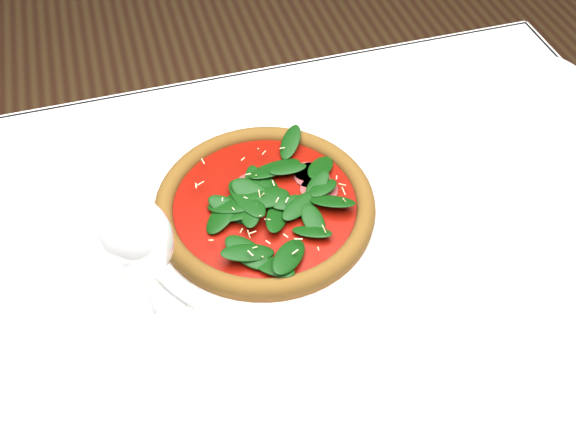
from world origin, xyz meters
name	(u,v)px	position (x,y,z in m)	size (l,w,h in m)	color
dining_table	(279,300)	(0.00, 0.00, 0.65)	(1.21, 0.81, 0.75)	white
plate	(265,212)	(0.00, 0.08, 0.76)	(0.35, 0.35, 0.02)	white
pizza	(265,203)	(0.00, 0.08, 0.78)	(0.37, 0.37, 0.04)	brown
wine_glass	(136,243)	(-0.17, -0.04, 0.89)	(0.08, 0.08, 0.20)	white
saucer_far	(547,79)	(0.54, 0.23, 0.76)	(0.13, 0.13, 0.01)	white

